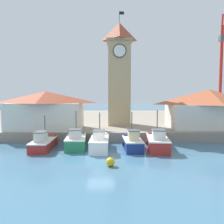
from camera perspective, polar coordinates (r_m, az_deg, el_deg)
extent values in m
plane|color=teal|center=(20.35, -2.95, -11.57)|extent=(300.00, 300.00, 0.00)
cube|color=gray|center=(45.87, -1.33, -1.97)|extent=(120.00, 40.00, 1.17)
cube|color=#AD2823|center=(23.97, -17.50, -8.22)|extent=(1.78, 4.57, 0.91)
cube|color=#AD2823|center=(25.76, -16.15, -6.03)|extent=(1.49, 0.61, 0.24)
cube|color=silver|center=(23.87, -17.52, -7.04)|extent=(1.84, 4.63, 0.12)
cube|color=beige|center=(23.03, -18.16, -6.17)|extent=(1.06, 1.37, 0.90)
cube|color=#4C4C51|center=(22.94, -18.19, -4.96)|extent=(1.14, 1.45, 0.08)
cylinder|color=#4C4742|center=(24.19, -17.18, -3.79)|extent=(0.10, 0.10, 2.46)
torus|color=black|center=(24.48, -19.49, -8.01)|extent=(0.12, 0.52, 0.52)
cube|color=#237A4C|center=(23.90, -9.46, -7.87)|extent=(2.42, 4.73, 1.11)
cube|color=#237A4C|center=(25.76, -9.17, -5.46)|extent=(1.74, 0.76, 0.24)
cube|color=silver|center=(23.78, -9.47, -6.45)|extent=(2.48, 4.79, 0.12)
cube|color=beige|center=(22.92, -9.62, -5.65)|extent=(1.32, 1.48, 0.82)
cube|color=#4C4C51|center=(22.84, -9.64, -4.54)|extent=(1.41, 1.56, 0.08)
cylinder|color=#4C4742|center=(24.13, -9.42, -2.94)|extent=(0.10, 0.10, 2.67)
torus|color=black|center=(24.22, -11.98, -7.74)|extent=(0.17, 0.53, 0.52)
cube|color=silver|center=(22.72, -3.36, -8.40)|extent=(1.82, 4.91, 1.15)
cube|color=silver|center=(24.74, -3.12, -5.72)|extent=(1.52, 0.61, 0.24)
cube|color=silver|center=(22.59, -3.37, -6.85)|extent=(1.88, 4.97, 0.12)
cube|color=beige|center=(21.66, -3.49, -6.06)|extent=(1.08, 1.48, 0.83)
cube|color=#4C4C51|center=(21.59, -3.49, -4.87)|extent=(1.16, 1.56, 0.08)
cylinder|color=#4C4742|center=(22.98, -3.31, -3.30)|extent=(0.10, 0.10, 2.54)
torus|color=black|center=(23.03, -5.77, -8.24)|extent=(0.12, 0.52, 0.52)
cube|color=navy|center=(22.87, 5.27, -8.48)|extent=(1.91, 4.11, 1.03)
cube|color=navy|center=(24.46, 4.68, -6.12)|extent=(1.47, 0.67, 0.24)
cube|color=silver|center=(22.76, 5.28, -7.09)|extent=(1.97, 4.18, 0.12)
cube|color=beige|center=(21.97, 5.56, -6.11)|extent=(1.08, 1.26, 0.93)
cube|color=#4C4C51|center=(21.89, 5.57, -4.81)|extent=(1.17, 1.34, 0.08)
cylinder|color=#4C4742|center=(23.01, 5.12, -3.35)|extent=(0.10, 0.10, 2.74)
torus|color=black|center=(22.96, 2.87, -8.42)|extent=(0.15, 0.53, 0.52)
cube|color=#AD2823|center=(23.20, 11.73, -8.18)|extent=(2.44, 5.04, 1.18)
cube|color=#AD2823|center=(25.20, 11.22, -5.54)|extent=(1.72, 0.76, 0.24)
cube|color=silver|center=(23.07, 11.75, -6.63)|extent=(2.50, 5.11, 0.12)
cube|color=silver|center=(22.15, 12.01, -5.79)|extent=(1.32, 1.57, 0.87)
cube|color=#4C4C51|center=(22.07, 12.03, -4.58)|extent=(1.41, 1.66, 0.08)
cylinder|color=#4C4742|center=(23.45, 11.65, -2.89)|extent=(0.10, 0.10, 2.76)
torus|color=black|center=(23.35, 9.04, -8.07)|extent=(0.17, 0.53, 0.52)
cube|color=tan|center=(33.07, 1.80, 7.25)|extent=(3.25, 3.25, 12.22)
cube|color=#9C865F|center=(33.98, 1.83, 17.84)|extent=(3.75, 3.75, 0.30)
pyramid|color=#A3472D|center=(34.36, 1.83, 20.24)|extent=(3.75, 3.75, 2.66)
cylinder|color=white|center=(31.98, 1.92, 15.69)|extent=(1.79, 0.12, 1.79)
torus|color=#332D23|center=(31.94, 1.93, 15.71)|extent=(1.91, 0.12, 1.91)
cylinder|color=#3F3F3F|center=(35.01, 1.84, 23.59)|extent=(0.08, 0.08, 1.60)
cube|color=black|center=(35.21, 2.47, 24.43)|extent=(0.70, 0.04, 0.44)
cube|color=silver|center=(30.06, -16.89, -1.00)|extent=(9.25, 5.34, 3.45)
pyramid|color=#A3472D|center=(29.95, -16.99, 3.74)|extent=(9.65, 5.74, 1.52)
cube|color=silver|center=(32.69, 23.69, -0.98)|extent=(10.42, 6.01, 3.20)
pyramid|color=#C1603D|center=(32.57, 23.83, 3.64)|extent=(10.82, 6.41, 2.07)
cube|color=maroon|center=(46.58, 26.14, -0.84)|extent=(2.00, 2.00, 1.20)
cylinder|color=red|center=(46.69, 26.50, 9.89)|extent=(0.56, 0.56, 16.26)
cylinder|color=red|center=(52.01, 26.70, 18.12)|extent=(3.79, 7.47, 4.76)
cube|color=#4C4C4C|center=(46.40, 26.76, 16.81)|extent=(1.00, 1.00, 1.00)
sphere|color=gold|center=(17.61, -0.50, -12.91)|extent=(0.70, 0.70, 0.70)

